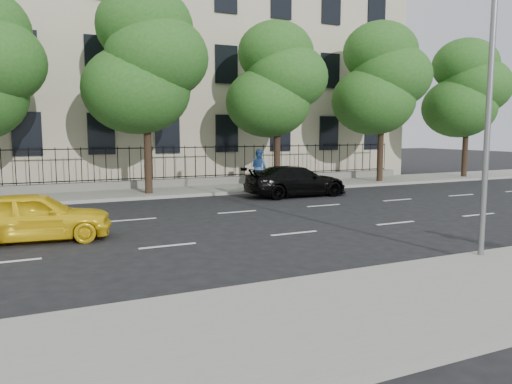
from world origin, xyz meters
TOP-DOWN VIEW (x-y plane):
  - ground at (0.00, 0.00)m, footprint 120.00×120.00m
  - near_sidewalk at (0.00, -4.00)m, footprint 60.00×4.00m
  - far_sidewalk at (0.00, 14.00)m, footprint 60.00×4.00m
  - lane_markings at (0.00, 4.75)m, footprint 49.60×4.62m
  - masonry_building at (0.00, 22.95)m, footprint 34.60×12.11m
  - iron_fence at (0.00, 15.70)m, footprint 30.00×0.50m
  - street_light at (2.50, -1.77)m, footprint 0.25×3.32m
  - tree_c at (-1.96, 13.36)m, footprint 5.89×5.50m
  - tree_d at (5.04, 13.36)m, footprint 5.34×4.94m
  - tree_e at (12.04, 13.36)m, footprint 5.71×5.31m
  - tree_f at (19.04, 13.36)m, footprint 5.52×5.12m
  - yellow_taxi at (-7.28, 4.72)m, footprint 4.42×2.22m
  - black_sedan at (4.44, 10.14)m, footprint 5.11×2.10m
  - pedestrian_far at (4.24, 13.84)m, footprint 1.02×1.16m

SIDE VIEW (x-z plane):
  - ground at x=0.00m, z-range 0.00..0.00m
  - lane_markings at x=0.00m, z-range 0.00..0.01m
  - near_sidewalk at x=0.00m, z-range 0.00..0.15m
  - far_sidewalk at x=0.00m, z-range 0.00..0.15m
  - iron_fence at x=0.00m, z-range -0.45..1.75m
  - yellow_taxi at x=-7.28m, z-range 0.00..1.44m
  - black_sedan at x=4.44m, z-range 0.00..1.48m
  - pedestrian_far at x=4.24m, z-range 0.15..2.16m
  - street_light at x=2.50m, z-range 1.12..9.17m
  - tree_d at x=5.04m, z-range 1.42..10.26m
  - tree_f at x=19.04m, z-range 1.37..10.38m
  - tree_e at x=12.04m, z-range 1.47..10.93m
  - tree_c at x=-1.96m, z-range 1.51..11.31m
  - masonry_building at x=0.00m, z-range -0.23..18.27m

